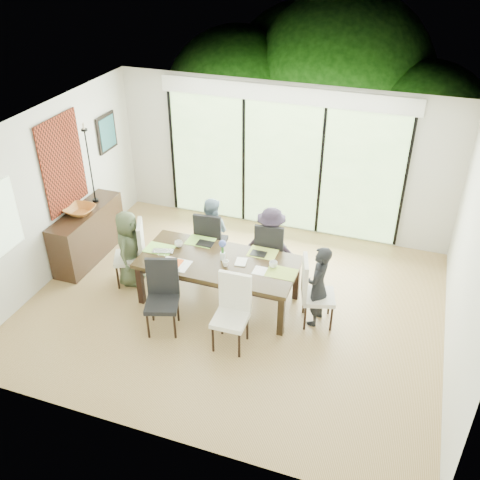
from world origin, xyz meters
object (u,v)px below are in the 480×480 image
(chair_left_end, at_px, (128,253))
(chair_right_end, at_px, (319,292))
(chair_far_right, at_px, (271,249))
(vase, at_px, (223,256))
(person_left_end, at_px, (129,248))
(person_far_left, at_px, (211,233))
(cup_b, at_px, (226,264))
(person_right_end, at_px, (318,286))
(person_far_right, at_px, (271,244))
(chair_near_right, at_px, (230,315))
(chair_near_left, at_px, (162,299))
(sideboard, at_px, (88,234))
(laptop, at_px, (162,253))
(table_top, at_px, (218,262))
(cup_a, at_px, (179,244))
(bowl, at_px, (80,210))
(cup_c, at_px, (273,264))
(chair_far_left, at_px, (212,238))

(chair_left_end, bearing_deg, chair_right_end, 65.10)
(chair_far_right, bearing_deg, vase, 51.65)
(chair_far_right, xyz_separation_m, person_left_end, (-2.03, -0.85, 0.09))
(person_far_left, bearing_deg, cup_b, 122.16)
(chair_right_end, relative_size, person_right_end, 0.85)
(chair_left_end, bearing_deg, person_far_right, 87.14)
(chair_near_right, bearing_deg, chair_near_left, 178.43)
(chair_left_end, xyz_separation_m, sideboard, (-1.00, 0.41, -0.09))
(vase, height_order, laptop, vase)
(table_top, height_order, person_left_end, person_left_end)
(cup_a, distance_m, sideboard, 1.85)
(sideboard, height_order, bowl, bowl)
(chair_far_right, height_order, cup_c, chair_far_right)
(chair_far_right, height_order, sideboard, chair_far_right)
(table_top, relative_size, chair_near_left, 2.18)
(vase, relative_size, bowl, 0.25)
(person_left_end, bearing_deg, laptop, -106.59)
(table_top, distance_m, person_far_right, 1.00)
(chair_near_right, xyz_separation_m, cup_b, (-0.35, 0.77, 0.24))
(cup_c, bearing_deg, chair_near_left, -143.27)
(cup_b, height_order, bowl, bowl)
(chair_far_right, relative_size, person_far_left, 0.85)
(chair_near_right, relative_size, laptop, 3.33)
(person_far_left, xyz_separation_m, cup_a, (-0.25, -0.68, 0.15))
(cup_b, bearing_deg, table_top, 146.31)
(table_top, relative_size, chair_far_left, 2.18)
(chair_near_left, height_order, person_far_left, person_far_left)
(person_far_left, bearing_deg, vase, 121.99)
(chair_near_right, xyz_separation_m, laptop, (-1.35, 0.77, 0.21))
(person_left_end, bearing_deg, sideboard, 60.77)
(chair_far_right, xyz_separation_m, cup_c, (0.25, -0.75, 0.24))
(person_far_right, bearing_deg, laptop, 39.79)
(sideboard, xyz_separation_m, bowl, (0.00, -0.10, 0.50))
(chair_left_end, xyz_separation_m, person_right_end, (2.98, 0.00, 0.09))
(table_top, xyz_separation_m, cup_b, (0.15, -0.10, 0.07))
(person_left_end, height_order, person_right_end, same)
(person_right_end, bearing_deg, chair_far_right, -124.57)
(chair_left_end, height_order, bowl, chair_left_end)
(person_far_left, bearing_deg, bowl, 13.67)
(chair_right_end, distance_m, bowl, 4.03)
(chair_far_left, xyz_separation_m, vase, (0.50, -0.80, 0.25))
(person_left_end, bearing_deg, chair_far_right, -74.85)
(table_top, distance_m, cup_b, 0.19)
(chair_left_end, distance_m, bowl, 1.13)
(person_right_end, bearing_deg, person_far_right, -123.89)
(person_far_left, bearing_deg, chair_left_end, 37.65)
(laptop, bearing_deg, table_top, -8.20)
(person_left_end, xyz_separation_m, cup_b, (1.63, -0.10, 0.15))
(table_top, height_order, chair_far_right, chair_far_right)
(chair_far_right, xyz_separation_m, cup_b, (-0.40, -0.95, 0.24))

